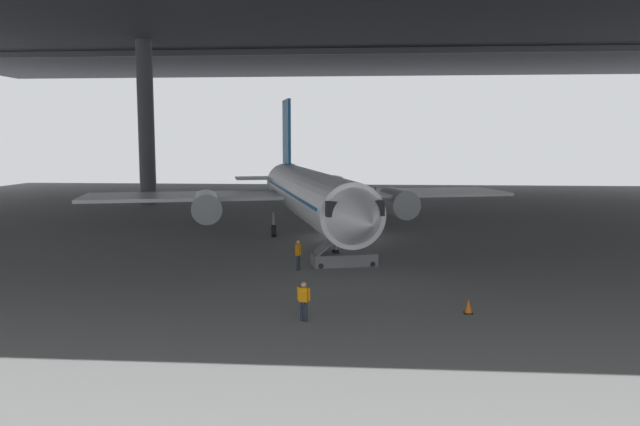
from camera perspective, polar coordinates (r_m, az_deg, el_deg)
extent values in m
plane|color=slate|center=(45.19, 2.39, -2.35)|extent=(110.00, 110.00, 0.00)
cylinder|color=#4C4F54|center=(71.63, -15.63, 7.92)|extent=(1.76, 1.76, 17.86)
cube|color=#38383D|center=(59.46, 2.98, 17.71)|extent=(121.00, 99.00, 1.20)
cube|color=#4C4F54|center=(75.58, 3.31, 14.57)|extent=(115.50, 0.50, 0.70)
cylinder|color=white|center=(43.56, -0.91, 1.70)|extent=(9.96, 25.49, 3.42)
cone|color=white|center=(29.67, 3.79, -0.67)|extent=(4.31, 4.84, 3.35)
cube|color=black|center=(31.70, 2.82, 0.59)|extent=(3.43, 3.07, 0.75)
cone|color=white|center=(57.62, -3.34, 3.26)|extent=(4.23, 6.04, 2.91)
cube|color=#1972B2|center=(55.38, -3.08, 7.43)|extent=(1.21, 3.66, 5.59)
cube|color=white|center=(54.93, -0.44, 3.28)|extent=(4.93, 3.84, 0.16)
cube|color=white|center=(54.28, -5.43, 3.21)|extent=(4.93, 3.84, 0.16)
cube|color=white|center=(49.80, 8.37, 1.87)|extent=(15.42, 9.74, 0.24)
cylinder|color=#9EA3A8|center=(47.55, 7.13, 0.94)|extent=(3.21, 4.84, 2.12)
cube|color=white|center=(47.09, -12.47, 1.51)|extent=(15.42, 9.74, 0.24)
cylinder|color=#9EA3A8|center=(45.28, -10.35, 0.59)|extent=(3.21, 4.84, 2.12)
cube|color=#1972B2|center=(43.54, -0.91, 2.04)|extent=(9.54, 23.71, 0.16)
cylinder|color=#9EA3A8|center=(35.49, 1.45, -2.80)|extent=(0.20, 0.20, 1.15)
cylinder|color=black|center=(35.63, 1.45, -4.07)|extent=(0.52, 0.95, 0.90)
cylinder|color=#9EA3A8|center=(46.64, 1.37, -0.51)|extent=(0.20, 0.20, 1.15)
cylinder|color=black|center=(46.75, 1.36, -1.48)|extent=(0.52, 0.95, 0.90)
cylinder|color=#9EA3A8|center=(45.91, -4.28, -0.64)|extent=(0.20, 0.20, 1.15)
cylinder|color=black|center=(46.02, -4.27, -1.63)|extent=(0.52, 0.95, 0.90)
cube|color=slate|center=(35.60, 2.22, -4.24)|extent=(3.90, 2.40, 0.70)
cube|color=slate|center=(35.31, 2.23, -1.47)|extent=(3.61, 2.14, 2.87)
cube|color=slate|center=(35.54, 4.84, 0.82)|extent=(1.40, 1.54, 0.12)
cylinder|color=black|center=(36.07, 4.59, 1.71)|extent=(0.06, 0.06, 1.00)
cylinder|color=black|center=(34.92, 5.11, 1.54)|extent=(0.06, 0.06, 1.00)
cylinder|color=black|center=(36.66, 4.24, -4.25)|extent=(0.32, 0.19, 0.30)
cylinder|color=black|center=(35.33, 4.83, -4.68)|extent=(0.32, 0.19, 0.30)
cylinder|color=black|center=(36.01, -0.35, -4.43)|extent=(0.32, 0.19, 0.30)
cylinder|color=black|center=(34.66, 0.07, -4.87)|extent=(0.32, 0.19, 0.30)
cylinder|color=#232838|center=(24.75, -1.30, -9.03)|extent=(0.14, 0.14, 0.80)
cylinder|color=#232838|center=(24.82, -1.69, -8.98)|extent=(0.14, 0.14, 0.80)
cube|color=orange|center=(24.61, -1.50, -7.48)|extent=(0.41, 0.31, 0.57)
cylinder|color=orange|center=(24.52, -1.00, -7.46)|extent=(0.09, 0.09, 0.54)
cylinder|color=orange|center=(24.69, -2.00, -7.36)|extent=(0.09, 0.09, 0.54)
sphere|color=tan|center=(24.52, -1.51, -6.57)|extent=(0.22, 0.22, 0.22)
cylinder|color=#232838|center=(34.23, -1.95, -4.55)|extent=(0.14, 0.14, 0.85)
cylinder|color=#232838|center=(34.07, -2.06, -4.61)|extent=(0.14, 0.14, 0.85)
cube|color=orange|center=(34.02, -2.01, -3.38)|extent=(0.30, 0.40, 0.60)
cylinder|color=orange|center=(34.22, -1.87, -3.27)|extent=(0.09, 0.09, 0.57)
cylinder|color=orange|center=(33.80, -2.15, -3.39)|extent=(0.09, 0.09, 0.57)
sphere|color=tan|center=(33.94, -2.01, -2.67)|extent=(0.23, 0.23, 0.23)
cube|color=black|center=(26.68, 13.41, -8.89)|extent=(0.36, 0.36, 0.04)
cone|color=orange|center=(26.60, 13.43, -8.27)|extent=(0.30, 0.30, 0.56)
cube|color=yellow|center=(52.95, 4.28, -0.42)|extent=(2.13, 2.51, 0.70)
cylinder|color=black|center=(52.58, 5.23, -0.85)|extent=(0.37, 0.47, 0.44)
cylinder|color=black|center=(52.03, 4.18, -0.92)|extent=(0.37, 0.47, 0.44)
cylinder|color=black|center=(53.95, 4.37, -0.65)|extent=(0.37, 0.47, 0.44)
cylinder|color=black|center=(53.42, 3.35, -0.71)|extent=(0.37, 0.47, 0.44)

